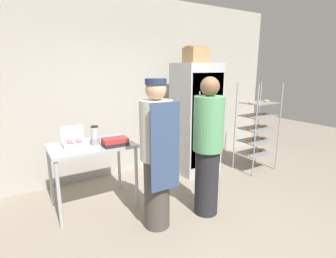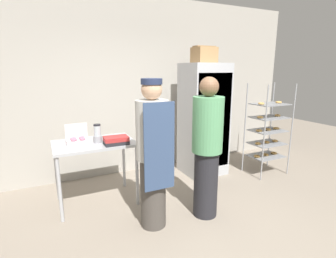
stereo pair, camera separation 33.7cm
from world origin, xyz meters
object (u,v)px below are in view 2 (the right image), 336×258
(refrigerator, at_px, (204,120))
(blender_pitcher, at_px, (98,134))
(person_customer, at_px, (207,148))
(person_baker, at_px, (153,153))
(donut_box, at_px, (78,140))
(binder_stack, at_px, (116,140))
(baking_rack, at_px, (268,131))
(cardboard_storage_box, at_px, (204,55))

(refrigerator, relative_size, blender_pitcher, 7.78)
(person_customer, bearing_deg, person_baker, 174.41)
(blender_pitcher, bearing_deg, donut_box, 163.90)
(binder_stack, bearing_deg, refrigerator, 17.24)
(refrigerator, distance_m, baking_rack, 1.16)
(donut_box, bearing_deg, person_customer, -35.37)
(baking_rack, bearing_deg, donut_box, 175.16)
(binder_stack, height_order, person_customer, person_customer)
(donut_box, distance_m, blender_pitcher, 0.27)
(donut_box, height_order, cardboard_storage_box, cardboard_storage_box)
(cardboard_storage_box, distance_m, person_baker, 2.18)
(baking_rack, relative_size, binder_stack, 5.04)
(binder_stack, distance_m, person_baker, 0.70)
(cardboard_storage_box, bearing_deg, refrigerator, 24.47)
(refrigerator, xyz_separation_m, person_baker, (-1.47, -1.18, -0.06))
(baking_rack, xyz_separation_m, cardboard_storage_box, (-1.06, 0.51, 1.30))
(donut_box, xyz_separation_m, person_baker, (0.70, -0.92, -0.01))
(baking_rack, relative_size, person_baker, 0.92)
(binder_stack, bearing_deg, baking_rack, 0.11)
(binder_stack, bearing_deg, blender_pitcher, 134.53)
(refrigerator, bearing_deg, blender_pitcher, -170.18)
(donut_box, bearing_deg, baking_rack, -4.84)
(refrigerator, height_order, donut_box, refrigerator)
(blender_pitcher, xyz_separation_m, binder_stack, (0.20, -0.20, -0.06))
(cardboard_storage_box, height_order, person_customer, cardboard_storage_box)
(donut_box, relative_size, person_customer, 0.17)
(donut_box, distance_m, cardboard_storage_box, 2.43)
(refrigerator, xyz_separation_m, cardboard_storage_box, (-0.04, -0.02, 1.11))
(blender_pitcher, distance_m, cardboard_storage_box, 2.19)
(donut_box, bearing_deg, cardboard_storage_box, 6.43)
(donut_box, bearing_deg, binder_stack, -31.39)
(baking_rack, distance_m, person_baker, 2.57)
(blender_pitcher, bearing_deg, person_baker, -62.06)
(donut_box, height_order, blender_pitcher, donut_box)
(binder_stack, height_order, person_baker, person_baker)
(refrigerator, bearing_deg, donut_box, -173.18)
(blender_pitcher, relative_size, person_baker, 0.14)
(person_baker, relative_size, person_customer, 0.99)
(donut_box, relative_size, blender_pitcher, 1.17)
(blender_pitcher, xyz_separation_m, person_baker, (0.45, -0.85, -0.08))
(donut_box, bearing_deg, blender_pitcher, -16.10)
(binder_stack, height_order, cardboard_storage_box, cardboard_storage_box)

